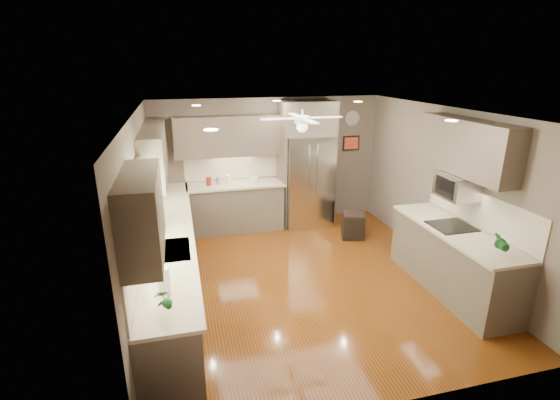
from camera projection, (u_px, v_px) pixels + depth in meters
name	position (u px, v px, depth m)	size (l,w,h in m)	color
floor	(305.00, 278.00, 6.18)	(5.00, 5.00, 0.00)	#462209
ceiling	(309.00, 112.00, 5.38)	(5.00, 5.00, 0.00)	white
wall_back	(268.00, 162.00, 8.07)	(4.50, 4.50, 0.00)	#65574D
wall_front	(397.00, 291.00, 3.48)	(4.50, 4.50, 0.00)	#65574D
wall_left	(142.00, 215.00, 5.25)	(5.00, 5.00, 0.00)	#65574D
wall_right	(445.00, 189.00, 6.30)	(5.00, 5.00, 0.00)	#65574D
canister_a	(209.00, 181.00, 7.58)	(0.10, 0.10, 0.15)	maroon
canister_b	(218.00, 181.00, 7.65)	(0.08, 0.08, 0.12)	silver
canister_c	(228.00, 179.00, 7.66)	(0.10, 0.10, 0.16)	beige
soap_bottle	(159.00, 225.00, 5.50)	(0.08, 0.08, 0.18)	white
potted_plant_left	(163.00, 299.00, 3.66)	(0.15, 0.10, 0.29)	#17521E
potted_plant_right	(501.00, 243.00, 4.79)	(0.17, 0.14, 0.31)	#17521E
bowl	(254.00, 181.00, 7.78)	(0.20, 0.20, 0.05)	beige
left_run	(170.00, 260.00, 5.70)	(0.65, 4.70, 1.45)	brown
back_run	(236.00, 206.00, 7.88)	(1.85, 0.65, 1.45)	brown
uppers	(246.00, 151.00, 6.06)	(4.50, 4.70, 0.95)	brown
window	(139.00, 205.00, 4.70)	(0.05, 1.12, 0.92)	#BFF2B2
sink	(169.00, 252.00, 4.97)	(0.50, 0.70, 0.32)	silver
refrigerator	(307.00, 167.00, 7.94)	(1.06, 0.75, 2.45)	silver
right_run	(453.00, 259.00, 5.74)	(0.70, 2.20, 1.45)	brown
microwave	(457.00, 186.00, 5.67)	(0.43, 0.55, 0.34)	silver
ceiling_fan	(302.00, 122.00, 5.71)	(1.18, 1.18, 0.32)	white
recessed_lights	(298.00, 109.00, 5.74)	(2.84, 3.14, 0.01)	white
wall_clock	(352.00, 119.00, 8.21)	(0.30, 0.03, 0.30)	white
framed_print	(351.00, 143.00, 8.36)	(0.36, 0.03, 0.30)	black
stool	(353.00, 225.00, 7.58)	(0.49, 0.49, 0.47)	black
paper_towel	(164.00, 280.00, 3.99)	(0.12, 0.12, 0.29)	white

